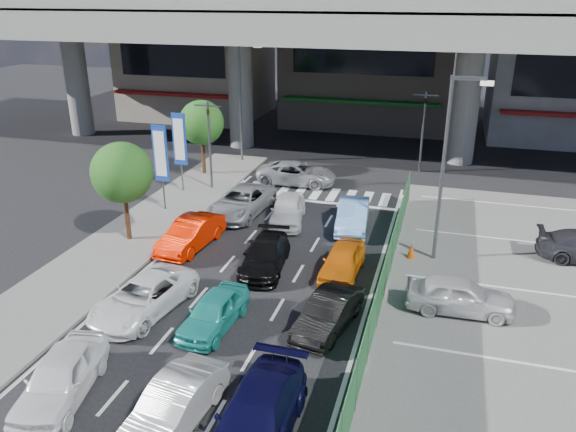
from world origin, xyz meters
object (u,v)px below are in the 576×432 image
(traffic_light_left, at_px, (209,124))
(kei_truck_front_right, at_px, (353,215))
(hatch_black_mid_right, at_px, (328,313))
(sedan_white_front_mid, at_px, (288,210))
(tree_far, at_px, (202,123))
(parked_sedan_white, at_px, (460,295))
(minivan_navy_back, at_px, (256,418))
(van_white_back_left, at_px, (61,377))
(taxi_orange_right, at_px, (342,261))
(crossing_wagon_silver, at_px, (297,173))
(tree_near, at_px, (122,173))
(taxi_orange_left, at_px, (191,234))
(wagon_silver_front_left, at_px, (242,202))
(sedan_black_mid, at_px, (265,256))
(signboard_far, at_px, (180,142))
(signboard_near, at_px, (161,156))
(traffic_light_right, at_px, (424,112))
(traffic_cone, at_px, (411,250))
(street_lamp_left, at_px, (243,92))
(street_lamp_right, at_px, (449,155))
(sedan_white_mid_left, at_px, (144,297))
(hatch_white_back_mid, at_px, (174,406))

(traffic_light_left, bearing_deg, kei_truck_front_right, -20.99)
(hatch_black_mid_right, xyz_separation_m, sedan_white_front_mid, (-4.07, 8.94, 0.07))
(tree_far, distance_m, parked_sedan_white, 20.58)
(minivan_navy_back, bearing_deg, parked_sedan_white, 57.68)
(kei_truck_front_right, bearing_deg, van_white_back_left, -117.77)
(taxi_orange_right, height_order, crossing_wagon_silver, crossing_wagon_silver)
(tree_near, relative_size, taxi_orange_left, 1.15)
(wagon_silver_front_left, bearing_deg, traffic_light_left, 138.75)
(tree_near, bearing_deg, tree_far, 94.36)
(traffic_light_left, xyz_separation_m, minivan_navy_back, (9.18, -18.34, -3.25))
(sedan_black_mid, relative_size, taxi_orange_right, 1.14)
(signboard_far, xyz_separation_m, taxi_orange_left, (3.77, -6.86, -2.37))
(hatch_black_mid_right, bearing_deg, signboard_near, 152.65)
(traffic_light_right, xyz_separation_m, hatch_black_mid_right, (-1.82, -19.68, -3.32))
(traffic_light_right, height_order, kei_truck_front_right, traffic_light_right)
(sedan_black_mid, bearing_deg, traffic_light_left, 118.70)
(taxi_orange_left, xyz_separation_m, traffic_cone, (9.86, 1.63, -0.28))
(street_lamp_left, relative_size, signboard_near, 1.70)
(minivan_navy_back, xyz_separation_m, taxi_orange_right, (0.40, 9.80, -0.06))
(parked_sedan_white, bearing_deg, sedan_white_front_mid, 50.41)
(hatch_black_mid_right, bearing_deg, taxi_orange_left, 158.57)
(street_lamp_right, relative_size, sedan_black_mid, 1.91)
(parked_sedan_white, distance_m, traffic_cone, 4.57)
(minivan_navy_back, relative_size, taxi_orange_right, 1.29)
(signboard_near, xyz_separation_m, parked_sedan_white, (15.27, -6.32, -2.33))
(wagon_silver_front_left, distance_m, kei_truck_front_right, 5.98)
(street_lamp_left, distance_m, sedan_white_mid_left, 20.19)
(taxi_orange_left, height_order, wagon_silver_front_left, same)
(signboard_near, xyz_separation_m, crossing_wagon_silver, (5.62, 6.37, -2.39))
(sedan_white_mid_left, distance_m, traffic_cone, 11.64)
(sedan_white_mid_left, relative_size, sedan_white_front_mid, 1.15)
(minivan_navy_back, bearing_deg, street_lamp_left, 111.02)
(hatch_white_back_mid, bearing_deg, street_lamp_left, 112.01)
(hatch_white_back_mid, xyz_separation_m, minivan_navy_back, (2.32, 0.13, 0.04))
(hatch_white_back_mid, distance_m, taxi_orange_right, 10.30)
(traffic_light_left, relative_size, van_white_back_left, 1.28)
(traffic_light_right, relative_size, wagon_silver_front_left, 1.05)
(street_lamp_left, bearing_deg, hatch_black_mid_right, -61.83)
(street_lamp_right, bearing_deg, tree_far, 150.42)
(sedan_white_front_mid, height_order, kei_truck_front_right, same)
(tree_near, bearing_deg, van_white_back_left, -68.93)
(sedan_white_front_mid, height_order, traffic_cone, sedan_white_front_mid)
(traffic_light_left, xyz_separation_m, street_lamp_right, (13.37, -6.00, 0.83))
(taxi_orange_right, distance_m, traffic_cone, 3.52)
(traffic_light_right, height_order, tree_near, traffic_light_right)
(street_lamp_right, height_order, tree_near, street_lamp_right)
(sedan_white_mid_left, height_order, taxi_orange_right, sedan_white_mid_left)
(taxi_orange_left, bearing_deg, van_white_back_left, -79.69)
(sedan_white_front_mid, xyz_separation_m, kei_truck_front_right, (3.32, 0.24, 0.00))
(signboard_near, relative_size, kei_truck_front_right, 1.12)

